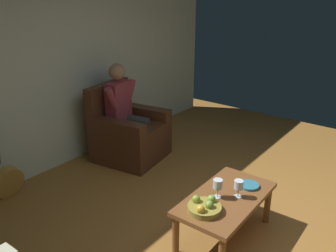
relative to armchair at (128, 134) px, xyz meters
name	(u,v)px	position (x,y,z in m)	size (l,w,h in m)	color
ground_plane	(271,247)	(0.53, 2.24, -0.33)	(6.65, 6.65, 0.00)	#9D682E
wall_back	(59,54)	(0.53, -0.56, 1.06)	(5.72, 0.06, 2.80)	silver
armchair	(128,134)	(0.00, 0.00, 0.00)	(0.91, 0.92, 0.99)	#4A2A19
person_seated	(125,109)	(0.00, -0.02, 0.34)	(0.61, 0.58, 1.26)	#933842
coffee_table	(226,203)	(0.66, 1.84, 0.03)	(1.00, 0.55, 0.43)	brown
guitar	(6,179)	(1.52, -0.36, -0.12)	(0.35, 0.27, 0.94)	#B9873A
wine_glass_near	(239,186)	(0.60, 1.92, 0.20)	(0.08, 0.08, 0.16)	silver
wine_glass_far	(218,185)	(0.72, 1.78, 0.21)	(0.08, 0.08, 0.17)	silver
fruit_bowl	(204,207)	(0.96, 1.80, 0.13)	(0.28, 0.28, 0.11)	olive
decorative_dish	(249,185)	(0.39, 1.92, 0.10)	(0.19, 0.19, 0.02)	teal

